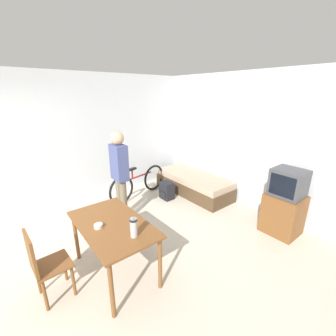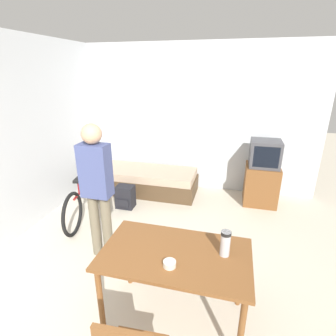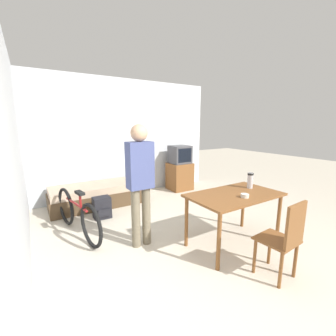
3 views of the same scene
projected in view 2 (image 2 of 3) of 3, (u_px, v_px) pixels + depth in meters
The scene contains 10 objects.
wall_back at pixel (186, 119), 4.95m from camera, with size 4.85×0.06×2.70m.
wall_left at pixel (18, 138), 3.59m from camera, with size 0.06×4.95×2.70m.
daybed at pixel (146, 181), 5.05m from camera, with size 1.92×0.77×0.45m.
tv at pixel (262, 175), 4.50m from camera, with size 0.55×0.52×1.14m.
dining_table at pixel (175, 261), 2.28m from camera, with size 1.28×0.74×0.75m.
bicycle at pixel (85, 197), 4.14m from camera, with size 0.35×1.60×0.73m.
person_standing at pixel (97, 184), 3.03m from camera, with size 0.34×0.23×1.68m.
thermos_flask at pixel (225, 242), 2.18m from camera, with size 0.09×0.09×0.23m.
mate_bowl at pixel (170, 264), 2.08m from camera, with size 0.10×0.10×0.05m.
backpack at pixel (125, 197), 4.46m from camera, with size 0.30×0.26×0.39m.
Camera 2 is at (0.92, -0.91, 2.22)m, focal length 28.00 mm.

